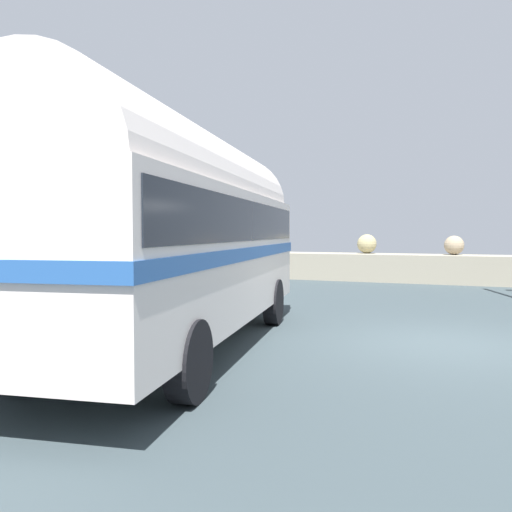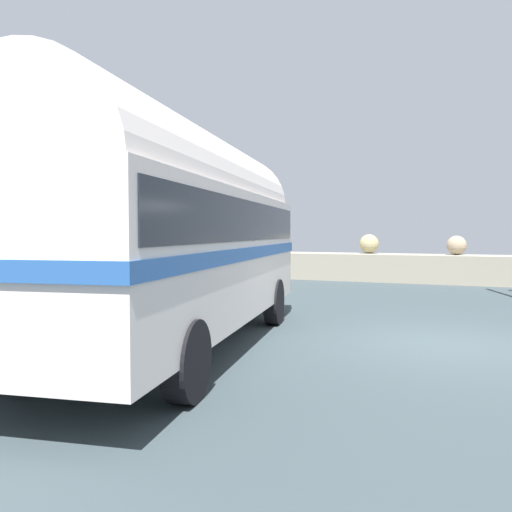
# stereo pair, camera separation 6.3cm
# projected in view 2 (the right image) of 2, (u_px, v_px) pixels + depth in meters

# --- Properties ---
(ground) EXTENTS (32.00, 26.00, 0.02)m
(ground) POSITION_uv_depth(u_px,v_px,m) (443.00, 345.00, 9.07)
(ground) COLOR #313D40
(breakwater) EXTENTS (31.36, 1.96, 2.44)m
(breakwater) POSITION_uv_depth(u_px,v_px,m) (453.00, 267.00, 19.99)
(breakwater) COLOR gray
(breakwater) RESTS_ON ground
(vintage_coach) EXTENTS (3.87, 8.87, 3.70)m
(vintage_coach) POSITION_uv_depth(u_px,v_px,m) (179.00, 227.00, 8.66)
(vintage_coach) COLOR black
(vintage_coach) RESTS_ON ground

